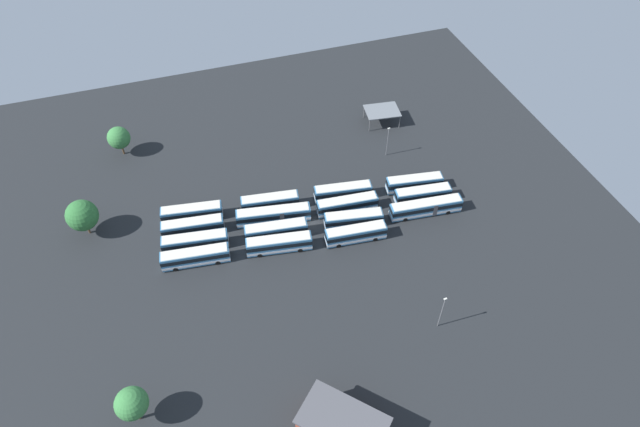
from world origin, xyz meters
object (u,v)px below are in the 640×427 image
bus_row2_slot3 (279,244)px  bus_row3_slot1 (193,227)px  bus_row0_slot1 (423,195)px  bus_row2_slot1 (274,215)px  bus_row1_slot0 (343,192)px  lamp_post_near_entrance (388,140)px  bus_row1_slot2 (353,219)px  bus_row3_slot0 (192,213)px  maintenance_shelter (382,111)px  bus_row1_slot1 (347,205)px  bus_row2_slot2 (276,230)px  bus_row3_slot2 (195,242)px  bus_row0_slot2 (426,208)px  tree_south_edge (119,138)px  lamp_post_mid_lot (442,311)px  tree_north_edge (82,215)px  bus_row2_slot0 (270,202)px  bus_row3_slot3 (195,257)px  bus_row0_slot0 (414,183)px  tree_northwest (132,403)px  bus_row1_slot3 (356,234)px

bus_row2_slot3 → bus_row3_slot1: same height
bus_row0_slot1 → bus_row2_slot1: bearing=-7.6°
bus_row1_slot0 → lamp_post_near_entrance: lamp_post_near_entrance is taller
bus_row1_slot2 → bus_row3_slot0: same height
bus_row3_slot1 → maintenance_shelter: size_ratio=1.41×
bus_row1_slot1 → bus_row2_slot2: bearing=8.1°
bus_row3_slot2 → bus_row0_slot1: bearing=177.5°
bus_row0_slot2 → bus_row2_slot1: (30.51, -7.86, 0.00)m
maintenance_shelter → bus_row3_slot2: bearing=27.2°
tree_south_edge → bus_row2_slot1: bearing=131.3°
bus_row1_slot1 → bus_row2_slot1: same height
lamp_post_mid_lot → tree_north_edge: size_ratio=1.02×
bus_row1_slot0 → bus_row2_slot0: 15.64m
bus_row3_slot1 → tree_south_edge: bearing=-68.7°
bus_row1_slot1 → bus_row3_slot3: same height
bus_row3_slot1 → maintenance_shelter: bearing=-156.5°
bus_row2_slot2 → bus_row3_slot3: (16.36, 1.64, 0.00)m
bus_row1_slot1 → tree_north_edge: size_ratio=1.57×
bus_row2_slot1 → lamp_post_mid_lot: (-20.81, 33.01, 2.78)m
bus_row2_slot0 → tree_south_edge: 39.61m
bus_row1_slot0 → bus_row3_slot0: size_ratio=0.99×
bus_row0_slot0 → bus_row3_slot2: 47.78m
maintenance_shelter → lamp_post_near_entrance: lamp_post_near_entrance is taller
maintenance_shelter → bus_row2_slot1: bearing=35.1°
bus_row0_slot1 → maintenance_shelter: size_ratio=1.36×
bus_row1_slot1 → lamp_post_mid_lot: 31.67m
bus_row3_slot3 → tree_south_edge: bearing=-73.9°
tree_northwest → tree_north_edge: bearing=-82.0°
bus_row1_slot2 → bus_row3_slot2: 31.77m
bus_row1_slot2 → bus_row2_slot3: 16.13m
bus_row1_slot2 → bus_row1_slot3: (0.93, 3.78, 0.00)m
bus_row1_slot2 → tree_south_edge: bearing=-41.5°
tree_northwest → tree_south_edge: tree_northwest is taller
bus_row2_slot3 → tree_south_edge: 47.73m
bus_row0_slot2 → bus_row0_slot1: bearing=-105.1°
bus_row0_slot2 → bus_row2_slot3: same height
bus_row1_slot3 → bus_row3_slot1: (30.36, -11.99, 0.00)m
bus_row1_slot1 → lamp_post_near_entrance: size_ratio=1.64×
bus_row1_slot2 → maintenance_shelter: maintenance_shelter is taller
bus_row0_slot2 → bus_row2_slot3: bearing=-0.2°
bus_row0_slot0 → bus_row0_slot2: 7.48m
bus_row2_slot3 → bus_row3_slot1: (15.23, -9.72, -0.00)m
bus_row2_slot3 → tree_north_edge: (35.33, -16.44, 3.26)m
bus_row0_slot0 → tree_south_edge: (59.13, -32.06, 2.84)m
bus_row3_slot2 → lamp_post_near_entrance: size_ratio=1.66×
bus_row2_slot0 → lamp_post_near_entrance: 31.09m
bus_row0_slot0 → bus_row3_slot1: same height
bus_row0_slot1 → bus_row1_slot1: (16.21, -2.25, 0.00)m
bus_row3_slot1 → lamp_post_mid_lot: 51.03m
bus_row2_slot0 → maintenance_shelter: maintenance_shelter is taller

